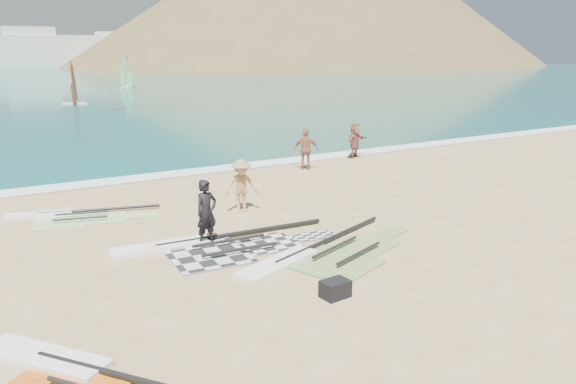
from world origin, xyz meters
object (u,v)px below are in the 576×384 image
rig_green (69,217)px  gear_bag_near (335,289)px  beachgoer_mid (241,186)px  beachgoer_right (355,140)px  beachgoer_back (306,149)px  rig_grey (211,246)px  person_wetsuit (206,213)px  rig_orange (322,255)px

rig_green → gear_bag_near: bearing=-51.1°
beachgoer_mid → beachgoer_right: beachgoer_mid is taller
gear_bag_near → beachgoer_back: size_ratio=0.33×
rig_grey → beachgoer_right: size_ratio=3.70×
person_wetsuit → beachgoer_right: 13.79m
beachgoer_right → rig_grey: bearing=-166.0°
rig_grey → beachgoer_back: size_ratio=3.43×
rig_grey → beachgoer_back: 10.49m
person_wetsuit → beachgoer_back: bearing=26.8°
beachgoer_back → beachgoer_right: (3.60, 1.18, -0.07)m
rig_orange → beachgoer_mid: size_ratio=3.46×
person_wetsuit → beachgoer_right: person_wetsuit is taller
beachgoer_mid → beachgoer_right: bearing=43.2°
rig_orange → gear_bag_near: (-1.10, -2.16, 0.14)m
person_wetsuit → beachgoer_mid: bearing=32.1°
rig_green → beachgoer_mid: bearing=-7.0°
rig_green → beachgoer_mid: beachgoer_mid is taller
rig_grey → person_wetsuit: (0.02, 0.28, 0.88)m
gear_bag_near → person_wetsuit: person_wetsuit is taller
beachgoer_back → beachgoer_right: bearing=-128.6°
rig_green → beachgoer_back: 10.76m
rig_orange → gear_bag_near: 2.43m
rig_orange → person_wetsuit: 3.39m
rig_grey → gear_bag_near: gear_bag_near is taller
rig_grey → person_wetsuit: size_ratio=3.42×
rig_orange → gear_bag_near: bearing=-137.8°
gear_bag_near → beachgoer_right: (10.04, 12.64, 0.66)m
gear_bag_near → person_wetsuit: 4.76m
rig_grey → person_wetsuit: bearing=89.2°
rig_grey → person_wetsuit: person_wetsuit is taller
rig_grey → gear_bag_near: 4.43m
beachgoer_mid → person_wetsuit: bearing=-121.4°
beachgoer_mid → rig_green: bearing=168.8°
person_wetsuit → beachgoer_mid: (2.26, 2.47, -0.05)m
gear_bag_near → beachgoer_back: (6.44, 11.46, 0.73)m
rig_grey → gear_bag_near: size_ratio=10.36×
person_wetsuit → rig_grey: bearing=-109.4°
beachgoer_mid → beachgoer_back: 6.92m
rig_green → person_wetsuit: (2.90, -4.57, 0.88)m
gear_bag_near → beachgoer_right: 16.16m
person_wetsuit → rig_green: bearing=106.9°
rig_green → person_wetsuit: bearing=-42.5°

